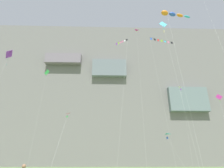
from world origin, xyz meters
name	(u,v)px	position (x,y,z in m)	size (l,w,h in m)	color
cliff_face	(109,97)	(0.03, 69.74, 28.01)	(180.00, 28.83, 56.00)	slate
kite_banner_mid_left	(122,50)	(2.30, 24.51, 23.65)	(2.81, 3.77, 26.21)	black
kite_banner_low_right	(162,44)	(13.63, 31.88, 30.54)	(6.99, 3.55, 31.90)	black
kite_diamond_high_left	(164,29)	(11.63, 23.28, 28.29)	(2.21, 3.96, 30.77)	#38B2D1
kite_diamond_far_right	(46,76)	(-17.89, 38.54, 23.85)	(1.66, 3.03, 25.86)	green
kite_delta_upper_right	(165,138)	(12.21, 32.69, 6.51)	(3.50, 4.37, 6.69)	teal
kite_windsock_far_left	(172,14)	(10.70, 16.31, 26.06)	(5.98, 3.62, 26.58)	orange
kite_diamond_mid_right	(8,56)	(-21.28, 24.62, 21.99)	(0.79, 6.38, 23.62)	purple
kite_delta_upper_left	(65,119)	(-7.22, 19.38, 7.79)	(1.07, 5.67, 8.38)	pink
kite_delta_near_cliff	(182,90)	(20.32, 38.88, 19.99)	(2.92, 5.03, 20.68)	white
kite_delta_high_right	(137,44)	(7.15, 32.49, 30.84)	(1.13, 2.34, 34.93)	#CC3399
kite_diamond_low_center	(220,101)	(23.73, 28.61, 13.87)	(3.45, 5.32, 15.52)	#CC3399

